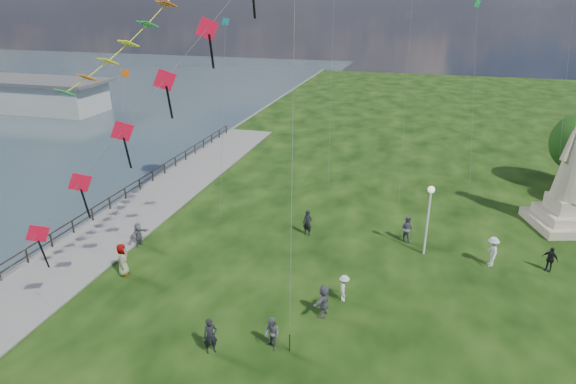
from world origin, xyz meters
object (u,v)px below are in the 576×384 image
(person_10, at_px, (123,260))
(person_9, at_px, (550,259))
(person_1, at_px, (272,334))
(person_7, at_px, (407,228))
(person_6, at_px, (307,223))
(lamppost, at_px, (429,206))
(statue, at_px, (573,183))
(person_5, at_px, (139,234))
(pier_pavilion, at_px, (10,93))
(person_8, at_px, (492,252))
(person_11, at_px, (323,301))
(person_2, at_px, (344,288))
(person_0, at_px, (210,336))

(person_10, bearing_deg, person_9, -94.01)
(person_1, relative_size, person_7, 0.90)
(person_6, xyz_separation_m, person_7, (6.30, 0.94, 0.01))
(lamppost, bearing_deg, statue, 35.82)
(person_5, distance_m, person_9, 24.47)
(statue, height_order, person_9, statue)
(person_7, relative_size, person_9, 1.17)
(pier_pavilion, relative_size, person_1, 18.89)
(person_1, distance_m, person_10, 10.56)
(person_6, relative_size, person_8, 0.96)
(person_11, bearing_deg, person_8, 145.79)
(person_1, relative_size, person_2, 1.09)
(person_8, bearing_deg, person_1, -52.11)
(person_9, distance_m, person_11, 13.83)
(person_8, bearing_deg, lamppost, -102.93)
(person_8, bearing_deg, person_0, -55.98)
(statue, bearing_deg, person_1, -149.27)
(lamppost, xyz_separation_m, person_7, (-1.16, 1.46, -2.32))
(person_5, bearing_deg, person_2, -85.69)
(person_2, xyz_separation_m, person_11, (-0.75, -1.54, 0.12))
(statue, height_order, person_11, statue)
(lamppost, distance_m, person_11, 9.28)
(person_0, height_order, person_7, person_7)
(person_9, bearing_deg, person_5, -137.44)
(statue, height_order, person_8, statue)
(statue, relative_size, person_0, 4.94)
(lamppost, relative_size, person_11, 2.61)
(person_5, xyz_separation_m, person_10, (1.04, -3.25, 0.17))
(person_6, bearing_deg, person_7, 21.63)
(statue, distance_m, person_0, 25.61)
(person_9, relative_size, person_10, 0.80)
(statue, relative_size, person_8, 4.63)
(person_0, xyz_separation_m, person_1, (2.51, 0.94, -0.06))
(pier_pavilion, xyz_separation_m, lamppost, (58.03, -28.38, 1.36))
(lamppost, bearing_deg, person_11, -121.17)
(person_10, relative_size, person_11, 1.11)
(person_0, height_order, person_9, person_0)
(person_2, distance_m, person_6, 7.56)
(person_8, height_order, person_11, person_8)
(person_6, bearing_deg, person_0, -83.39)
(pier_pavilion, relative_size, person_7, 17.03)
(pier_pavilion, height_order, person_2, pier_pavilion)
(person_2, distance_m, person_7, 8.08)
(pier_pavilion, xyz_separation_m, person_9, (64.92, -28.43, -1.09))
(person_5, bearing_deg, person_1, -107.87)
(person_7, xyz_separation_m, person_9, (8.04, -1.51, -0.13))
(person_7, relative_size, person_8, 0.97)
(person_2, bearing_deg, lamppost, -42.24)
(person_2, xyz_separation_m, person_6, (-3.56, 6.67, 0.14))
(statue, xyz_separation_m, lamppost, (-9.06, -6.54, 0.01))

